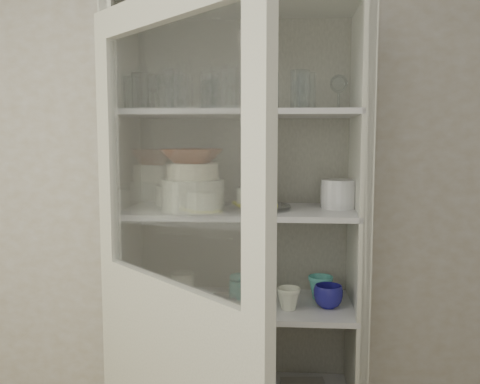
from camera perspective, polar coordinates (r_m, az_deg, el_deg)
The scene contains 33 objects.
wall_back at distance 2.35m, azimuth -4.47°, elevation -0.10°, with size 3.60×0.02×2.60m, color #AB9F8B.
pantry_cabinet at distance 2.24m, azimuth 0.12°, elevation -9.77°, with size 1.00×0.45×2.10m.
cupboard_door at distance 1.72m, azimuth -7.66°, elevation -17.21°, with size 0.67×0.66×2.00m.
tumbler_0 at distance 2.04m, azimuth -12.06°, elevation 10.79°, with size 0.06×0.06×0.13m, color silver.
tumbler_1 at distance 1.97m, azimuth -6.84°, elevation 11.08°, with size 0.06×0.06×0.13m, color silver.
tumbler_2 at distance 1.99m, azimuth -7.51°, elevation 11.29°, with size 0.07×0.07×0.15m, color silver.
tumbler_3 at distance 2.00m, azimuth -3.38°, elevation 11.22°, with size 0.07×0.07×0.14m, color silver.
tumbler_4 at distance 1.95m, azimuth -1.27°, elevation 11.52°, with size 0.08×0.08×0.15m, color silver.
tumbler_5 at distance 1.95m, azimuth 3.36°, elevation 11.31°, with size 0.07×0.07×0.14m, color silver.
tumbler_6 at distance 1.99m, azimuth 6.75°, elevation 11.31°, with size 0.07×0.07×0.15m, color silver.
tumbler_7 at distance 2.15m, azimuth -8.23°, elevation 10.96°, with size 0.08×0.08×0.15m, color silver.
tumbler_8 at distance 2.15m, azimuth -11.05°, elevation 10.92°, with size 0.08×0.08×0.15m, color silver.
tumbler_9 at distance 2.09m, azimuth -2.93°, elevation 11.01°, with size 0.07×0.07×0.14m, color silver.
tumbler_10 at distance 2.12m, azimuth -3.68°, elevation 10.68°, with size 0.06×0.06×0.12m, color silver.
tumbler_11 at distance 2.08m, azimuth 7.49°, elevation 11.08°, with size 0.07×0.07×0.15m, color silver.
goblet_0 at distance 2.25m, azimuth -9.69°, elevation 11.06°, with size 0.08×0.08×0.18m, color silver, non-canonical shape.
goblet_1 at distance 2.18m, azimuth -2.97°, elevation 10.92°, with size 0.07×0.07×0.15m, color silver, non-canonical shape.
goblet_2 at distance 2.21m, azimuth 6.60°, elevation 10.85°, with size 0.07×0.07×0.15m, color silver, non-canonical shape.
goblet_3 at distance 2.22m, azimuth 11.01°, elevation 10.98°, with size 0.08×0.08×0.17m, color silver, non-canonical shape.
plate_stack_front at distance 2.06m, azimuth -5.31°, elevation -0.31°, with size 0.25×0.25×0.13m, color silver.
plate_stack_back at distance 2.25m, azimuth -6.48°, elevation -0.32°, with size 0.23×0.23×0.08m, color silver.
cream_bowl at distance 2.05m, azimuth -5.33°, elevation 2.33°, with size 0.21×0.21×0.06m, color #F1EAC6.
terracotta_bowl at distance 2.05m, azimuth -5.35°, elevation 4.04°, with size 0.24×0.24×0.06m, color brown.
glass_platter at distance 2.08m, azimuth 1.62°, elevation -1.72°, with size 0.30×0.30×0.02m, color silver.
yellow_trivet at distance 2.08m, azimuth 1.62°, elevation -1.35°, with size 0.15×0.15×0.01m, color yellow.
white_ramekin at distance 2.08m, azimuth 1.63°, elevation -0.34°, with size 0.14×0.14×0.06m, color silver.
grey_bowl_stack at distance 2.14m, azimuth 11.05°, elevation -0.23°, with size 0.15×0.15×0.12m, color silver.
mug_blue at distance 2.15m, azimuth 9.87°, elevation -11.47°, with size 0.12×0.12×0.09m, color navy.
mug_teal at distance 2.25m, azimuth 9.02°, elevation -10.55°, with size 0.11×0.11×0.10m, color #19917F.
mug_white at distance 2.10m, azimuth 5.50°, elevation -11.84°, with size 0.10×0.10×0.09m, color silver.
teal_jar at distance 2.23m, azimuth -0.15°, elevation -10.68°, with size 0.08×0.08×0.10m.
measuring_cups at distance 2.14m, azimuth -2.12°, elevation -12.16°, with size 0.11×0.11×0.04m, color #B8B9BE.
white_canister at distance 2.22m, azimuth -6.43°, elevation -10.53°, with size 0.10×0.10×0.12m, color silver.
Camera 1 is at (0.35, -0.81, 1.55)m, focal length 38.00 mm.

